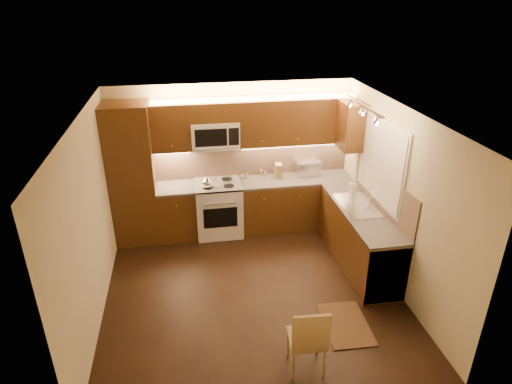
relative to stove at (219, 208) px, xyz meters
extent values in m
cube|color=black|center=(0.30, -1.68, -0.46)|extent=(4.00, 4.00, 0.01)
cube|color=beige|center=(0.30, -1.68, 2.04)|extent=(4.00, 4.00, 0.01)
cube|color=#C6BA91|center=(0.30, 0.32, 0.79)|extent=(4.00, 0.01, 2.50)
cube|color=#C6BA91|center=(0.30, -3.67, 0.79)|extent=(4.00, 0.01, 2.50)
cube|color=#C6BA91|center=(-1.70, -1.68, 0.79)|extent=(0.01, 4.00, 2.50)
cube|color=#C6BA91|center=(2.30, -1.68, 0.79)|extent=(0.01, 4.00, 2.50)
cube|color=#40240D|center=(-1.35, 0.02, 0.69)|extent=(0.70, 0.60, 2.30)
cube|color=#40240D|center=(-0.69, 0.02, -0.03)|extent=(0.62, 0.60, 0.86)
cube|color=#383533|center=(-0.69, 0.02, 0.42)|extent=(0.62, 0.60, 0.04)
cube|color=#40240D|center=(1.34, 0.02, -0.03)|extent=(1.92, 0.60, 0.86)
cube|color=#383533|center=(1.34, 0.02, 0.42)|extent=(1.92, 0.60, 0.04)
cube|color=#40240D|center=(2.00, -1.28, -0.03)|extent=(0.60, 2.00, 0.86)
cube|color=#383533|center=(2.00, -1.28, 0.42)|extent=(0.60, 2.00, 0.04)
cube|color=silver|center=(2.00, -1.98, -0.03)|extent=(0.58, 0.60, 0.84)
cube|color=tan|center=(0.65, 0.31, 0.74)|extent=(3.30, 0.02, 0.60)
cube|color=tan|center=(2.29, -1.28, 0.74)|extent=(0.02, 2.00, 0.60)
cube|color=#40240D|center=(-0.69, 0.15, 1.42)|extent=(0.62, 0.35, 0.75)
cube|color=#40240D|center=(1.34, 0.15, 1.42)|extent=(1.92, 0.35, 0.75)
cube|color=#40240D|center=(0.00, 0.15, 1.63)|extent=(0.76, 0.35, 0.31)
cube|color=#40240D|center=(2.12, -0.28, 1.42)|extent=(0.35, 0.50, 0.75)
cube|color=silver|center=(2.29, -1.12, 1.14)|extent=(0.03, 1.44, 1.24)
cube|color=silver|center=(2.27, -1.12, 1.14)|extent=(0.02, 1.36, 1.16)
cube|color=silver|center=(1.85, -1.27, 2.00)|extent=(0.04, 1.20, 0.03)
cube|color=silver|center=(1.58, 0.19, 0.56)|extent=(0.44, 0.34, 0.25)
cube|color=olive|center=(1.06, 0.14, 0.56)|extent=(0.12, 0.18, 0.24)
cylinder|color=silver|center=(0.44, 0.17, 0.49)|extent=(0.05, 0.05, 0.09)
cylinder|color=olive|center=(0.78, 0.26, 0.49)|extent=(0.05, 0.05, 0.10)
cylinder|color=silver|center=(0.84, 0.21, 0.49)|extent=(0.04, 0.04, 0.10)
cylinder|color=olive|center=(0.50, 0.16, 0.48)|extent=(0.06, 0.06, 0.09)
imported|color=silver|center=(2.10, -0.64, 0.55)|extent=(0.10, 0.10, 0.22)
cube|color=black|center=(1.35, -2.58, -0.45)|extent=(0.58, 0.85, 0.01)
camera|label=1|loc=(-0.49, -6.60, 3.41)|focal=30.72mm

